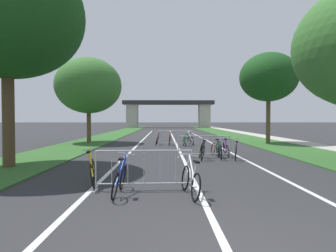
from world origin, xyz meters
name	(u,v)px	position (x,y,z in m)	size (l,w,h in m)	color
grass_verge_left	(112,135)	(-6.80, 27.73, 0.03)	(3.49, 67.78, 0.05)	#2D5B26
grass_verge_right	(232,135)	(6.80, 27.73, 0.03)	(3.49, 67.78, 0.05)	#2D5B26
sidewalk_path_right	(256,135)	(9.47, 27.73, 0.04)	(1.84, 67.78, 0.08)	#ADA89E
lane_stripe_center	(175,141)	(0.00, 19.60, 0.00)	(0.14, 39.21, 0.01)	silver
lane_stripe_right_lane	(208,141)	(2.78, 19.60, 0.00)	(0.14, 39.21, 0.01)	silver
lane_stripe_left_lane	(141,141)	(-2.78, 19.60, 0.00)	(0.14, 39.21, 0.01)	silver
overpass_bridge	(168,110)	(0.00, 56.01, 3.82)	(19.38, 3.05, 5.79)	#2D2D30
tree_left_pine_far	(7,14)	(-6.74, 7.05, 5.75)	(5.64, 5.64, 8.17)	#4C3823
tree_left_oak_near	(89,86)	(-6.68, 17.89, 4.40)	(5.00, 5.00, 6.53)	brown
tree_right_maple_mid	(269,77)	(6.88, 17.12, 4.95)	(4.25, 4.25, 6.77)	brown
crowd_barrier_nearest	(144,170)	(-1.41, 3.68, 0.52)	(2.54, 0.53, 1.05)	#ADADB2
crowd_barrier_second	(204,147)	(1.03, 9.75, 0.52)	(2.52, 0.44, 1.05)	#ADADB2
crowd_barrier_third	(175,138)	(-0.10, 15.82, 0.52)	(2.53, 0.50, 1.05)	#ADADB2
bicycle_purple_0	(236,151)	(2.41, 9.17, 0.37)	(0.68, 1.67, 0.96)	black
bicycle_red_1	(157,140)	(-1.37, 16.22, 0.35)	(0.54, 1.63, 0.85)	black
bicycle_silver_2	(191,140)	(1.02, 16.31, 0.37)	(0.53, 1.64, 0.93)	black
bicycle_green_3	(185,141)	(0.56, 15.31, 0.38)	(0.49, 1.65, 1.00)	black
bicycle_white_4	(191,180)	(-0.25, 3.18, 0.37)	(0.47, 1.64, 0.97)	black
bicycle_orange_5	(216,149)	(1.71, 10.26, 0.35)	(0.52, 1.66, 0.86)	black
bicycle_blue_6	(120,179)	(-1.97, 3.30, 0.37)	(0.46, 1.62, 1.00)	black
bicycle_black_7	(202,151)	(0.85, 9.16, 0.39)	(0.54, 1.72, 0.99)	black
bicycle_teal_8	(219,150)	(1.66, 9.39, 0.38)	(0.42, 1.64, 1.02)	black
bicycle_yellow_9	(93,171)	(-2.87, 4.24, 0.39)	(0.65, 1.65, 1.01)	black
bicycle_purple_10	(226,149)	(2.18, 10.23, 0.36)	(0.43, 1.65, 0.94)	black
bicycle_red_11	(170,140)	(-0.49, 16.18, 0.37)	(0.49, 1.72, 0.98)	black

